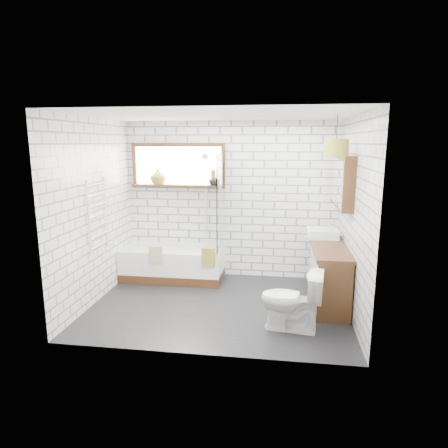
# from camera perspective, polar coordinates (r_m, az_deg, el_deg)

# --- Properties ---
(floor) EXTENTS (3.40, 2.60, 0.01)m
(floor) POSITION_cam_1_polar(r_m,az_deg,el_deg) (5.54, -0.78, -11.54)
(floor) COLOR black
(floor) RESTS_ON ground
(ceiling) EXTENTS (3.40, 2.60, 0.01)m
(ceiling) POSITION_cam_1_polar(r_m,az_deg,el_deg) (5.10, -0.86, 15.35)
(ceiling) COLOR white
(ceiling) RESTS_ON ground
(wall_back) EXTENTS (3.40, 0.01, 2.50)m
(wall_back) POSITION_cam_1_polar(r_m,az_deg,el_deg) (6.45, 0.99, 3.40)
(wall_back) COLOR white
(wall_back) RESTS_ON ground
(wall_front) EXTENTS (3.40, 0.01, 2.50)m
(wall_front) POSITION_cam_1_polar(r_m,az_deg,el_deg) (3.92, -3.79, -2.04)
(wall_front) COLOR white
(wall_front) RESTS_ON ground
(wall_left) EXTENTS (0.01, 2.60, 2.50)m
(wall_left) POSITION_cam_1_polar(r_m,az_deg,el_deg) (5.69, -18.04, 1.71)
(wall_left) COLOR white
(wall_left) RESTS_ON ground
(wall_right) EXTENTS (0.01, 2.60, 2.50)m
(wall_right) POSITION_cam_1_polar(r_m,az_deg,el_deg) (5.19, 18.11, 0.80)
(wall_right) COLOR white
(wall_right) RESTS_ON ground
(window) EXTENTS (1.52, 0.16, 0.68)m
(window) POSITION_cam_1_polar(r_m,az_deg,el_deg) (6.51, -6.56, 8.27)
(window) COLOR black
(window) RESTS_ON wall_back
(towel_radiator) EXTENTS (0.06, 0.52, 1.00)m
(towel_radiator) POSITION_cam_1_polar(r_m,az_deg,el_deg) (5.68, -17.60, 1.21)
(towel_radiator) COLOR white
(towel_radiator) RESTS_ON wall_left
(mirror_cabinet) EXTENTS (0.16, 1.20, 0.70)m
(mirror_cabinet) POSITION_cam_1_polar(r_m,az_deg,el_deg) (5.71, 16.51, 5.89)
(mirror_cabinet) COLOR black
(mirror_cabinet) RESTS_ON wall_right
(shower_riser) EXTENTS (0.02, 0.02, 1.30)m
(shower_riser) POSITION_cam_1_polar(r_m,az_deg,el_deg) (6.45, -2.59, 4.29)
(shower_riser) COLOR silver
(shower_riser) RESTS_ON wall_back
(bathtub) EXTENTS (1.60, 0.70, 0.52)m
(bathtub) POSITION_cam_1_polar(r_m,az_deg,el_deg) (6.50, -7.31, -5.61)
(bathtub) COLOR white
(bathtub) RESTS_ON floor
(shower_screen) EXTENTS (0.02, 0.72, 1.50)m
(shower_screen) POSITION_cam_1_polar(r_m,az_deg,el_deg) (6.11, -0.49, 3.09)
(shower_screen) COLOR white
(shower_screen) RESTS_ON bathtub
(towel_green) EXTENTS (0.20, 0.05, 0.27)m
(towel_green) POSITION_cam_1_polar(r_m,az_deg,el_deg) (5.96, -2.23, -4.72)
(towel_green) COLOR olive
(towel_green) RESTS_ON bathtub
(towel_beige) EXTENTS (0.21, 0.05, 0.27)m
(towel_beige) POSITION_cam_1_polar(r_m,az_deg,el_deg) (6.15, -9.71, -4.36)
(towel_beige) COLOR tan
(towel_beige) RESTS_ON bathtub
(vanity) EXTENTS (0.45, 1.39, 0.80)m
(vanity) POSITION_cam_1_polar(r_m,az_deg,el_deg) (5.67, 14.73, -7.00)
(vanity) COLOR black
(vanity) RESTS_ON floor
(basin) EXTENTS (0.44, 0.39, 0.13)m
(basin) POSITION_cam_1_polar(r_m,az_deg,el_deg) (6.02, 13.87, -1.30)
(basin) COLOR white
(basin) RESTS_ON vanity
(tap) EXTENTS (0.03, 0.03, 0.15)m
(tap) POSITION_cam_1_polar(r_m,az_deg,el_deg) (6.03, 15.41, -0.75)
(tap) COLOR silver
(tap) RESTS_ON vanity
(toilet) EXTENTS (0.50, 0.76, 0.73)m
(toilet) POSITION_cam_1_polar(r_m,az_deg,el_deg) (4.81, 9.57, -10.68)
(toilet) COLOR white
(toilet) RESTS_ON floor
(vase_olive) EXTENTS (0.33, 0.33, 0.27)m
(vase_olive) POSITION_cam_1_polar(r_m,az_deg,el_deg) (6.59, -9.39, 6.60)
(vase_olive) COLOR olive
(vase_olive) RESTS_ON window
(vase_dark) EXTENTS (0.21, 0.21, 0.17)m
(vase_dark) POSITION_cam_1_polar(r_m,az_deg,el_deg) (6.38, -1.47, 6.17)
(vase_dark) COLOR black
(vase_dark) RESTS_ON window
(bottle) EXTENTS (0.09, 0.09, 0.25)m
(bottle) POSITION_cam_1_polar(r_m,az_deg,el_deg) (6.37, -1.55, 6.49)
(bottle) COLOR olive
(bottle) RESTS_ON window
(pendant) EXTENTS (0.30, 0.30, 0.22)m
(pendant) POSITION_cam_1_polar(r_m,az_deg,el_deg) (5.17, 15.69, 10.39)
(pendant) COLOR olive
(pendant) RESTS_ON ceiling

